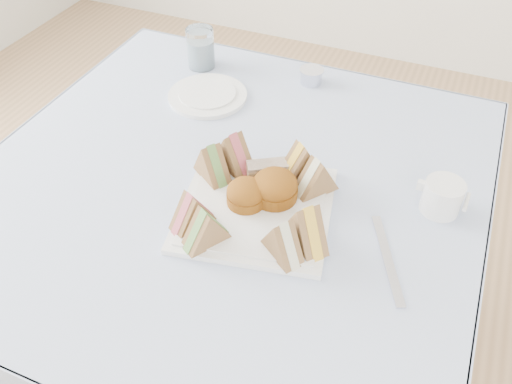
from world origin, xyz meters
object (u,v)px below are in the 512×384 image
at_px(table, 232,290).
at_px(water_glass, 201,48).
at_px(serving_plate, 256,209).
at_px(creamer_jug, 442,197).

bearing_deg(table, water_glass, 123.17).
xyz_separation_m(serving_plate, water_glass, (-0.34, 0.45, 0.05)).
bearing_deg(serving_plate, creamer_jug, 12.58).
bearing_deg(serving_plate, table, 134.35).
relative_size(water_glass, creamer_jug, 1.40).
distance_m(water_glass, creamer_jug, 0.73).
distance_m(serving_plate, water_glass, 0.57).
height_order(table, water_glass, water_glass).
bearing_deg(creamer_jug, water_glass, 158.13).
height_order(serving_plate, creamer_jug, creamer_jug).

